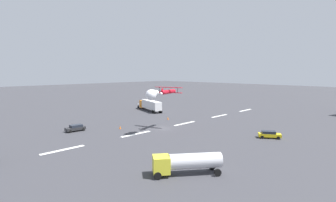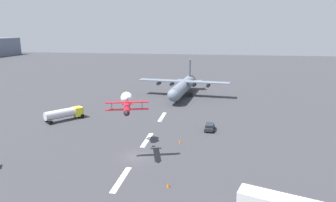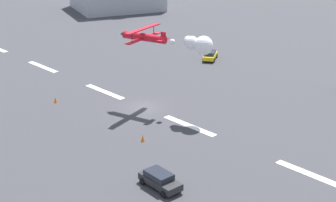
{
  "view_description": "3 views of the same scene",
  "coord_description": "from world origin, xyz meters",
  "px_view_note": "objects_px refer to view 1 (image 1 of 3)",
  "views": [
    {
      "loc": [
        44.53,
        45.24,
        13.96
      ],
      "look_at": [
        -0.8,
        1.08,
        6.73
      ],
      "focal_mm": 28.31,
      "sensor_mm": 36.0,
      "label": 1
    },
    {
      "loc": [
        -47.32,
        -13.61,
        21.76
      ],
      "look_at": [
        33.9,
        0.0,
        2.02
      ],
      "focal_mm": 32.15,
      "sensor_mm": 36.0,
      "label": 2
    },
    {
      "loc": [
        46.91,
        -40.35,
        24.25
      ],
      "look_at": [
        8.0,
        -3.23,
        3.9
      ],
      "focal_mm": 54.89,
      "sensor_mm": 36.0,
      "label": 3
    }
  ],
  "objects_px": {
    "followme_car_yellow": "(76,128)",
    "semi_truck_orange": "(150,105)",
    "traffic_cone_near": "(168,118)",
    "stunt_biplane_red": "(157,93)",
    "fuel_tanker_truck": "(186,162)",
    "airport_staff_sedan": "(269,134)",
    "traffic_cone_far": "(120,127)"
  },
  "relations": [
    {
      "from": "followme_car_yellow",
      "to": "semi_truck_orange",
      "type": "bearing_deg",
      "value": -161.26
    },
    {
      "from": "traffic_cone_near",
      "to": "followme_car_yellow",
      "type": "bearing_deg",
      "value": -10.88
    },
    {
      "from": "stunt_biplane_red",
      "to": "traffic_cone_near",
      "type": "relative_size",
      "value": 16.87
    },
    {
      "from": "fuel_tanker_truck",
      "to": "airport_staff_sedan",
      "type": "distance_m",
      "value": 27.03
    },
    {
      "from": "semi_truck_orange",
      "to": "airport_staff_sedan",
      "type": "bearing_deg",
      "value": 80.25
    },
    {
      "from": "semi_truck_orange",
      "to": "airport_staff_sedan",
      "type": "distance_m",
      "value": 46.9
    },
    {
      "from": "followme_car_yellow",
      "to": "airport_staff_sedan",
      "type": "xyz_separation_m",
      "value": [
        -25.21,
        34.95,
        0.0
      ]
    },
    {
      "from": "traffic_cone_near",
      "to": "stunt_biplane_red",
      "type": "bearing_deg",
      "value": 36.27
    },
    {
      "from": "followme_car_yellow",
      "to": "traffic_cone_near",
      "type": "distance_m",
      "value": 26.18
    },
    {
      "from": "fuel_tanker_truck",
      "to": "followme_car_yellow",
      "type": "relative_size",
      "value": 1.97
    },
    {
      "from": "followme_car_yellow",
      "to": "airport_staff_sedan",
      "type": "bearing_deg",
      "value": 125.8
    },
    {
      "from": "semi_truck_orange",
      "to": "traffic_cone_near",
      "type": "relative_size",
      "value": 20.77
    },
    {
      "from": "traffic_cone_near",
      "to": "airport_staff_sedan",
      "type": "bearing_deg",
      "value": 89.05
    },
    {
      "from": "semi_truck_orange",
      "to": "traffic_cone_near",
      "type": "height_order",
      "value": "semi_truck_orange"
    },
    {
      "from": "fuel_tanker_truck",
      "to": "airport_staff_sedan",
      "type": "relative_size",
      "value": 1.87
    },
    {
      "from": "stunt_biplane_red",
      "to": "semi_truck_orange",
      "type": "height_order",
      "value": "stunt_biplane_red"
    },
    {
      "from": "stunt_biplane_red",
      "to": "traffic_cone_near",
      "type": "height_order",
      "value": "stunt_biplane_red"
    },
    {
      "from": "traffic_cone_near",
      "to": "fuel_tanker_truck",
      "type": "bearing_deg",
      "value": 47.72
    },
    {
      "from": "stunt_biplane_red",
      "to": "fuel_tanker_truck",
      "type": "relative_size",
      "value": 1.43
    },
    {
      "from": "airport_staff_sedan",
      "to": "traffic_cone_far",
      "type": "height_order",
      "value": "airport_staff_sedan"
    },
    {
      "from": "followme_car_yellow",
      "to": "fuel_tanker_truck",
      "type": "bearing_deg",
      "value": 87.07
    },
    {
      "from": "stunt_biplane_red",
      "to": "traffic_cone_near",
      "type": "bearing_deg",
      "value": -143.73
    },
    {
      "from": "followme_car_yellow",
      "to": "airport_staff_sedan",
      "type": "distance_m",
      "value": 43.1
    },
    {
      "from": "semi_truck_orange",
      "to": "traffic_cone_near",
      "type": "xyz_separation_m",
      "value": [
        7.44,
        16.19,
        -1.76
      ]
    },
    {
      "from": "semi_truck_orange",
      "to": "fuel_tanker_truck",
      "type": "bearing_deg",
      "value": 53.04
    },
    {
      "from": "fuel_tanker_truck",
      "to": "traffic_cone_far",
      "type": "bearing_deg",
      "value": -109.32
    },
    {
      "from": "semi_truck_orange",
      "to": "followme_car_yellow",
      "type": "distance_m",
      "value": 35.02
    },
    {
      "from": "traffic_cone_far",
      "to": "fuel_tanker_truck",
      "type": "bearing_deg",
      "value": 70.68
    },
    {
      "from": "fuel_tanker_truck",
      "to": "traffic_cone_far",
      "type": "height_order",
      "value": "fuel_tanker_truck"
    },
    {
      "from": "semi_truck_orange",
      "to": "followme_car_yellow",
      "type": "height_order",
      "value": "semi_truck_orange"
    },
    {
      "from": "stunt_biplane_red",
      "to": "fuel_tanker_truck",
      "type": "distance_m",
      "value": 25.67
    },
    {
      "from": "stunt_biplane_red",
      "to": "semi_truck_orange",
      "type": "relative_size",
      "value": 0.81
    }
  ]
}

